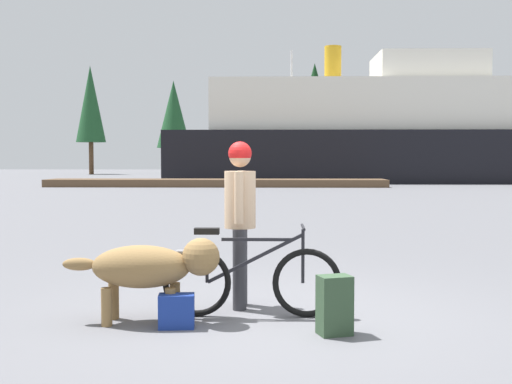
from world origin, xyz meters
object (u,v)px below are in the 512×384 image
object	(u,v)px
bicycle	(250,279)
handbag_pannier	(177,311)
person_cyclist	(240,208)
ferry_boat	(385,134)
backpack	(335,305)
sailboat_moored	(291,173)
dog	(151,267)

from	to	relation	value
bicycle	handbag_pannier	size ratio (longest dim) A/B	5.43
bicycle	person_cyclist	size ratio (longest dim) A/B	1.02
bicycle	ferry_boat	xyz separation A→B (m)	(7.52, 35.93, 2.74)
backpack	sailboat_moored	xyz separation A→B (m)	(0.70, 39.75, 0.23)
bicycle	backpack	size ratio (longest dim) A/B	3.35
dog	ferry_boat	world-z (taller)	ferry_boat
dog	handbag_pannier	xyz separation A→B (m)	(0.26, -0.18, -0.37)
bicycle	ferry_boat	size ratio (longest dim) A/B	0.06
backpack	person_cyclist	bearing A→B (deg)	131.34
backpack	dog	bearing A→B (deg)	168.05
person_cyclist	handbag_pannier	bearing A→B (deg)	-123.15
person_cyclist	ferry_boat	xyz separation A→B (m)	(7.64, 35.54, 2.08)
dog	backpack	bearing A→B (deg)	-11.95
handbag_pannier	ferry_boat	size ratio (longest dim) A/B	0.01
person_cyclist	ferry_boat	bearing A→B (deg)	77.87
ferry_boat	sailboat_moored	world-z (taller)	sailboat_moored
backpack	handbag_pannier	distance (m)	1.43
person_cyclist	backpack	xyz separation A→B (m)	(0.88, -1.00, -0.77)
dog	sailboat_moored	distance (m)	39.47
backpack	sailboat_moored	distance (m)	39.76
dog	ferry_boat	xyz separation A→B (m)	(8.43, 36.18, 2.58)
bicycle	dog	world-z (taller)	bicycle
person_cyclist	backpack	size ratio (longest dim) A/B	3.30
handbag_pannier	ferry_boat	world-z (taller)	ferry_boat
bicycle	handbag_pannier	xyz separation A→B (m)	(-0.65, -0.42, -0.21)
bicycle	person_cyclist	xyz separation A→B (m)	(-0.12, 0.39, 0.66)
person_cyclist	sailboat_moored	world-z (taller)	sailboat_moored
person_cyclist	bicycle	bearing A→B (deg)	-73.53
ferry_boat	bicycle	bearing A→B (deg)	-101.82
bicycle	dog	xyz separation A→B (m)	(-0.91, -0.25, 0.16)
handbag_pannier	backpack	bearing A→B (deg)	-7.21
backpack	ferry_boat	bearing A→B (deg)	79.52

